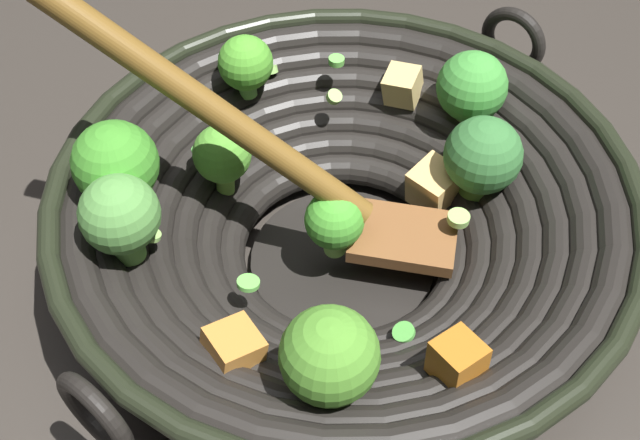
# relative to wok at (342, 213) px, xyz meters

# --- Properties ---
(ground_plane) EXTENTS (4.00, 4.00, 0.00)m
(ground_plane) POSITION_rel_wok_xyz_m (-0.00, -0.00, -0.06)
(ground_plane) COLOR #332D28
(wok) EXTENTS (0.38, 0.38, 0.21)m
(wok) POSITION_rel_wok_xyz_m (0.00, 0.00, 0.00)
(wok) COLOR black
(wok) RESTS_ON ground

